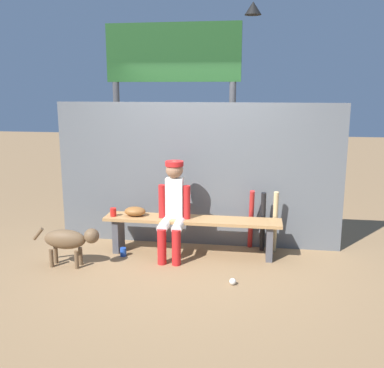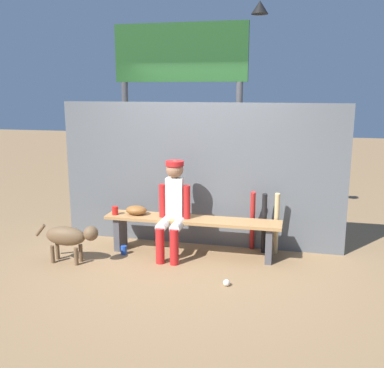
% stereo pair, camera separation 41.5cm
% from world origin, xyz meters
% --- Properties ---
extents(ground_plane, '(30.00, 30.00, 0.00)m').
position_xyz_m(ground_plane, '(0.00, 0.00, 0.00)').
color(ground_plane, olive).
extents(chainlink_fence, '(3.85, 0.03, 1.94)m').
position_xyz_m(chainlink_fence, '(0.00, 0.41, 0.97)').
color(chainlink_fence, '#595E63').
rests_on(chainlink_fence, ground_plane).
extents(dugout_bench, '(2.28, 0.36, 0.49)m').
position_xyz_m(dugout_bench, '(0.00, 0.00, 0.37)').
color(dugout_bench, '#AD7F4C').
rests_on(dugout_bench, ground_plane).
extents(player_seated, '(0.41, 0.55, 1.23)m').
position_xyz_m(player_seated, '(-0.22, -0.11, 0.67)').
color(player_seated, silver).
rests_on(player_seated, ground_plane).
extents(baseball_glove, '(0.28, 0.20, 0.12)m').
position_xyz_m(baseball_glove, '(-0.75, 0.00, 0.55)').
color(baseball_glove, brown).
rests_on(baseball_glove, dugout_bench).
extents(bat_aluminum_red, '(0.09, 0.27, 0.83)m').
position_xyz_m(bat_aluminum_red, '(0.75, 0.29, 0.42)').
color(bat_aluminum_red, '#B22323').
rests_on(bat_aluminum_red, ground_plane).
extents(bat_aluminum_black, '(0.07, 0.15, 0.81)m').
position_xyz_m(bat_aluminum_black, '(0.90, 0.24, 0.41)').
color(bat_aluminum_black, black).
rests_on(bat_aluminum_black, ground_plane).
extents(bat_wood_natural, '(0.07, 0.15, 0.82)m').
position_xyz_m(bat_wood_natural, '(1.06, 0.25, 0.41)').
color(bat_wood_natural, tan).
rests_on(bat_wood_natural, ground_plane).
extents(baseball, '(0.07, 0.07, 0.07)m').
position_xyz_m(baseball, '(0.58, -0.84, 0.04)').
color(baseball, white).
rests_on(baseball, ground_plane).
extents(cup_on_ground, '(0.08, 0.08, 0.11)m').
position_xyz_m(cup_on_ground, '(-0.87, -0.20, 0.06)').
color(cup_on_ground, '#1E47AD').
rests_on(cup_on_ground, ground_plane).
extents(cup_on_bench, '(0.08, 0.08, 0.11)m').
position_xyz_m(cup_on_bench, '(-1.03, -0.07, 0.54)').
color(cup_on_bench, red).
rests_on(cup_on_bench, dugout_bench).
extents(scoreboard, '(2.32, 0.27, 3.31)m').
position_xyz_m(scoreboard, '(-0.44, 1.35, 2.32)').
color(scoreboard, '#3F3F42').
rests_on(scoreboard, ground_plane).
extents(dog, '(0.84, 0.20, 0.49)m').
position_xyz_m(dog, '(-1.40, -0.61, 0.34)').
color(dog, brown).
rests_on(dog, ground_plane).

